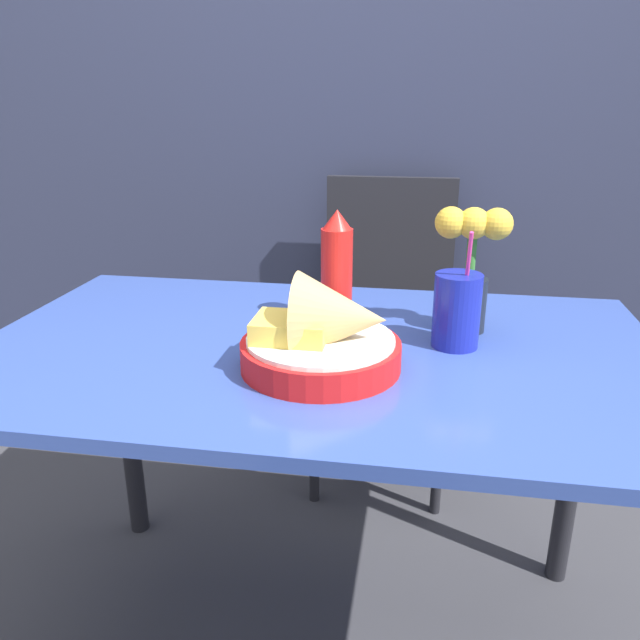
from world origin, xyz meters
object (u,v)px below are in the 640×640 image
object	(u,v)px
food_basket	(327,337)
ketchup_bottle	(337,269)
drink_cup	(457,313)
flower_vase	(470,262)
chair_far_window	(386,305)

from	to	relation	value
food_basket	ketchup_bottle	xyz separation A→B (m)	(-0.02, 0.23, 0.05)
drink_cup	flower_vase	bearing A→B (deg)	74.74
chair_far_window	food_basket	distance (m)	0.94
ketchup_bottle	drink_cup	world-z (taller)	ketchup_bottle
food_basket	ketchup_bottle	size ratio (longest dim) A/B	1.18
drink_cup	flower_vase	xyz separation A→B (m)	(0.02, 0.09, 0.07)
food_basket	flower_vase	size ratio (longest dim) A/B	1.12
ketchup_bottle	drink_cup	xyz separation A→B (m)	(0.23, -0.09, -0.05)
food_basket	flower_vase	world-z (taller)	flower_vase
ketchup_bottle	flower_vase	distance (m)	0.26
drink_cup	food_basket	bearing A→B (deg)	-147.28
ketchup_bottle	flower_vase	size ratio (longest dim) A/B	0.95
drink_cup	flower_vase	world-z (taller)	flower_vase
chair_far_window	ketchup_bottle	size ratio (longest dim) A/B	4.07
chair_far_window	ketchup_bottle	xyz separation A→B (m)	(-0.06, -0.68, 0.30)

